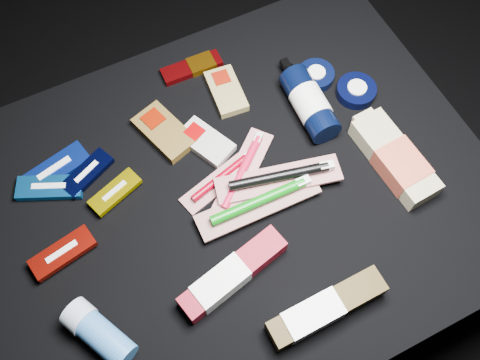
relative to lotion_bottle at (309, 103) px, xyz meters
name	(u,v)px	position (x,y,z in m)	size (l,w,h in m)	color
ground	(237,255)	(-0.21, -0.10, -0.43)	(3.00, 3.00, 0.00)	black
cloth_table	(236,228)	(-0.21, -0.10, -0.23)	(0.98, 0.78, 0.40)	black
luna_bar_0	(55,170)	(-0.51, 0.10, -0.02)	(0.14, 0.08, 0.02)	#0E2B9F
luna_bar_1	(50,188)	(-0.53, 0.07, -0.02)	(0.13, 0.09, 0.02)	#0E5CA9
luna_bar_2	(87,173)	(-0.45, 0.06, -0.02)	(0.11, 0.08, 0.01)	black
luna_bar_3	(115,192)	(-0.42, 0.00, -0.02)	(0.11, 0.07, 0.01)	#B3A100
luna_bar_4	(63,253)	(-0.55, -0.07, -0.01)	(0.12, 0.06, 0.02)	maroon
clif_bar_0	(163,130)	(-0.29, 0.09, -0.02)	(0.10, 0.14, 0.02)	brown
clif_bar_1	(204,141)	(-0.22, 0.03, -0.02)	(0.10, 0.13, 0.02)	#ADACA5
clif_bar_2	(225,89)	(-0.13, 0.12, -0.02)	(0.07, 0.12, 0.02)	olive
power_bar	(195,66)	(-0.16, 0.20, -0.02)	(0.13, 0.05, 0.02)	#680609
lotion_bottle	(309,103)	(0.00, 0.00, 0.00)	(0.07, 0.20, 0.07)	black
cream_tin_upper	(316,75)	(0.06, 0.07, -0.02)	(0.08, 0.08, 0.02)	black
cream_tin_lower	(356,91)	(0.11, 0.00, -0.02)	(0.08, 0.08, 0.03)	black
bodywash_bottle	(396,160)	(0.09, -0.18, -0.01)	(0.08, 0.21, 0.04)	tan
deodorant_stick	(98,333)	(-0.54, -0.23, -0.01)	(0.10, 0.14, 0.05)	#326AA8
toothbrush_pack_0	(223,177)	(-0.22, -0.06, -0.02)	(0.19, 0.09, 0.02)	#B3ABA7
toothbrush_pack_1	(242,172)	(-0.19, -0.07, -0.02)	(0.19, 0.17, 0.02)	silver
toothbrush_pack_2	(260,202)	(-0.19, -0.14, -0.01)	(0.24, 0.06, 0.03)	#A89F9D
toothbrush_pack_3	(280,177)	(-0.13, -0.12, 0.00)	(0.25, 0.11, 0.03)	#AEAAA4
toothpaste_carton_red	(229,277)	(-0.30, -0.25, -0.01)	(0.22, 0.09, 0.04)	maroon
toothpaste_carton_green	(322,311)	(-0.19, -0.37, -0.01)	(0.21, 0.05, 0.04)	#33260B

